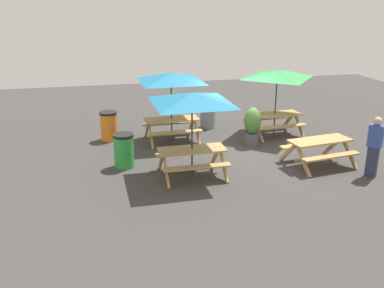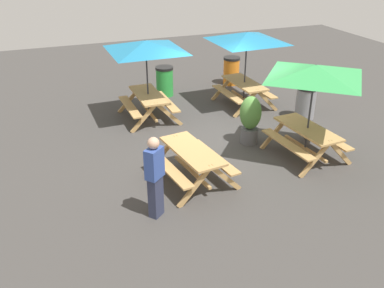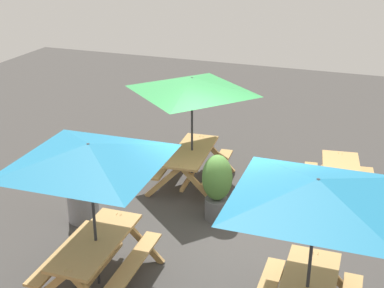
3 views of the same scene
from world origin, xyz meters
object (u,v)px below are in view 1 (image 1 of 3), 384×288
object	(u,v)px
picnic_table_1	(319,146)
person_standing	(374,145)
trash_bin_gray	(208,115)
trash_bin_orange	(109,126)
trash_bin_green	(124,150)
potted_plant_0	(252,125)
picnic_table_0	(192,104)
picnic_table_2	(277,79)
picnic_table_3	(171,82)

from	to	relation	value
picnic_table_1	person_standing	bearing A→B (deg)	123.20
picnic_table_1	person_standing	distance (m)	1.50
trash_bin_gray	trash_bin_orange	bearing A→B (deg)	9.97
trash_bin_green	trash_bin_gray	bearing A→B (deg)	-135.97
trash_bin_orange	person_standing	distance (m)	8.29
picnic_table_1	potted_plant_0	xyz separation A→B (m)	(1.25, -2.07, 0.13)
picnic_table_0	trash_bin_gray	size ratio (longest dim) A/B	2.89
picnic_table_0	trash_bin_green	world-z (taller)	picnic_table_0
trash_bin_green	picnic_table_2	bearing A→B (deg)	-161.01
picnic_table_1	trash_bin_orange	world-z (taller)	trash_bin_orange
trash_bin_gray	potted_plant_0	world-z (taller)	potted_plant_0
picnic_table_0	trash_bin_green	xyz separation A→B (m)	(1.74, -1.05, -1.49)
trash_bin_green	trash_bin_orange	bearing A→B (deg)	-83.50
picnic_table_0	trash_bin_gray	xyz separation A→B (m)	(-1.60, -4.28, -1.49)
trash_bin_orange	trash_bin_gray	size ratio (longest dim) A/B	1.00
trash_bin_orange	trash_bin_green	distance (m)	2.61
picnic_table_3	trash_bin_orange	xyz separation A→B (m)	(2.06, -0.55, -1.49)
picnic_table_3	person_standing	distance (m)	6.42
picnic_table_3	person_standing	world-z (taller)	picnic_table_3
picnic_table_2	trash_bin_green	size ratio (longest dim) A/B	2.38
picnic_table_1	trash_bin_green	xyz separation A→B (m)	(5.47, -1.12, -0.07)
picnic_table_1	picnic_table_3	distance (m)	5.08
picnic_table_0	picnic_table_1	bearing A→B (deg)	178.25
potted_plant_0	picnic_table_2	bearing A→B (deg)	-142.24
picnic_table_1	picnic_table_3	bearing A→B (deg)	-48.23
picnic_table_0	picnic_table_3	xyz separation A→B (m)	(-0.02, -3.09, 0.00)
potted_plant_0	trash_bin_green	bearing A→B (deg)	12.65
trash_bin_green	person_standing	bearing A→B (deg)	160.89
trash_bin_green	potted_plant_0	size ratio (longest dim) A/B	0.77
trash_bin_orange	potted_plant_0	world-z (taller)	potted_plant_0
person_standing	trash_bin_orange	bearing A→B (deg)	-165.45
potted_plant_0	picnic_table_1	bearing A→B (deg)	121.20
picnic_table_3	trash_bin_orange	size ratio (longest dim) A/B	2.88
picnic_table_2	picnic_table_3	xyz separation A→B (m)	(3.63, -0.19, 0.00)
person_standing	trash_bin_gray	bearing A→B (deg)	169.65
trash_bin_orange	potted_plant_0	bearing A→B (deg)	159.96
picnic_table_3	person_standing	xyz separation A→B (m)	(-4.67, 4.27, -1.10)
picnic_table_2	person_standing	distance (m)	4.36
picnic_table_2	picnic_table_1	bearing A→B (deg)	87.25
trash_bin_orange	person_standing	bearing A→B (deg)	144.37
picnic_table_1	trash_bin_orange	xyz separation A→B (m)	(5.77, -3.72, -0.07)
person_standing	trash_bin_green	bearing A→B (deg)	-148.93
trash_bin_gray	picnic_table_2	bearing A→B (deg)	146.06
trash_bin_orange	trash_bin_gray	world-z (taller)	same
picnic_table_2	trash_bin_green	distance (m)	5.90
picnic_table_2	potted_plant_0	distance (m)	1.97
picnic_table_1	trash_bin_green	size ratio (longest dim) A/B	2.01
picnic_table_3	trash_bin_green	distance (m)	3.09
picnic_table_3	potted_plant_0	world-z (taller)	picnic_table_3
picnic_table_3	trash_bin_gray	world-z (taller)	picnic_table_3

